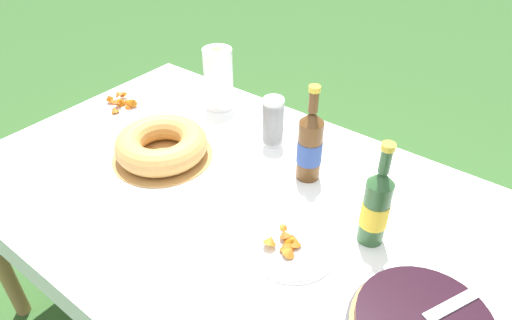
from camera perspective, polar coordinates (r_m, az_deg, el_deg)
The scene contains 9 objects.
garden_table at distance 1.41m, azimuth -1.78°, elevation -6.70°, with size 1.72×1.05×0.72m.
tablecloth at distance 1.37m, azimuth -1.82°, elevation -5.14°, with size 1.73×1.06×0.10m.
bundt_cake at distance 1.53m, azimuth -11.69°, elevation 1.85°, with size 0.33×0.33×0.10m.
cup_stack at distance 1.54m, azimuth 2.15°, elevation 4.81°, with size 0.07×0.07×0.18m.
cider_bottle_green at distance 1.20m, azimuth 14.76°, elevation -5.64°, with size 0.07×0.07×0.31m.
cider_bottle_amber at distance 1.38m, azimuth 6.76°, elevation 1.84°, with size 0.08×0.08×0.31m.
snack_plate_near at distance 1.21m, azimuth 4.46°, elevation -10.64°, with size 0.24×0.24×0.05m.
snack_plate_left at distance 1.87m, azimuth -16.39°, elevation 6.65°, with size 0.22×0.22×0.06m.
paper_towel_roll at distance 1.76m, azimuth -4.70°, elevation 10.08°, with size 0.11×0.11×0.24m.
Camera 1 is at (0.66, -0.79, 1.62)m, focal length 32.00 mm.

